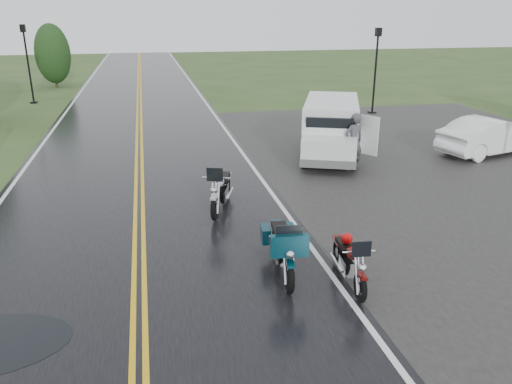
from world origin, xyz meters
TOP-DOWN VIEW (x-y plane):
  - ground at (0.00, 0.00)m, footprint 120.00×120.00m
  - road at (0.00, 10.00)m, footprint 8.00×100.00m
  - parking_pad at (11.00, 5.00)m, footprint 14.00×24.00m
  - motorcycle_red at (3.95, -1.60)m, footprint 0.89×1.99m
  - motorcycle_teal at (2.77, -1.02)m, footprint 1.08×2.33m
  - motorcycle_silver at (1.90, 2.71)m, footprint 1.51×2.40m
  - van_white at (5.54, 6.71)m, footprint 3.76×5.59m
  - person_at_van at (7.04, 6.15)m, footprint 0.80×0.63m
  - sedan_white at (12.77, 6.90)m, footprint 4.38×2.44m
  - lamp_post_far_left at (-6.03, 22.47)m, footprint 0.38×0.38m
  - lamp_post_far_right at (11.99, 15.28)m, footprint 0.37×0.37m
  - tree_left_far at (-5.73, 29.25)m, footprint 2.41×2.41m

SIDE VIEW (x-z plane):
  - ground at x=0.00m, z-range 0.00..0.00m
  - parking_pad at x=11.00m, z-range 0.00..0.03m
  - road at x=0.00m, z-range 0.00..0.04m
  - motorcycle_red at x=3.95m, z-range 0.00..1.14m
  - motorcycle_teal at x=2.77m, z-range 0.00..1.33m
  - motorcycle_silver at x=1.90m, z-range 0.00..1.34m
  - sedan_white at x=12.77m, z-range 0.00..1.37m
  - person_at_van at x=7.04m, z-range 0.00..1.92m
  - van_white at x=5.54m, z-range 0.00..2.06m
  - tree_left_far at x=-5.73m, z-range 0.00..3.71m
  - lamp_post_far_right at x=11.99m, z-range 0.00..4.36m
  - lamp_post_far_left at x=-6.03m, z-range 0.00..4.45m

